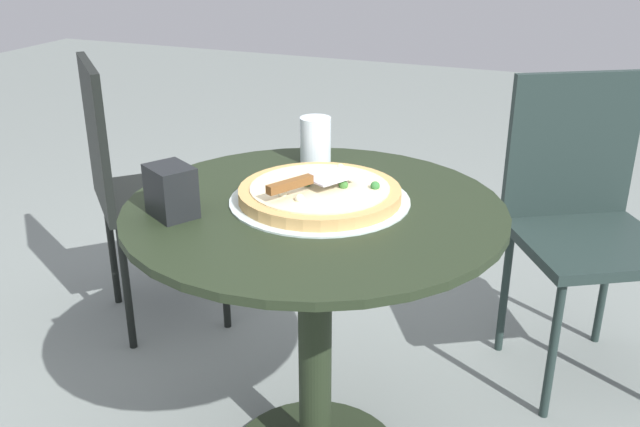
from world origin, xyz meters
TOP-DOWN VIEW (x-y plane):
  - patio_table at (0.00, 0.00)m, footprint 0.81×0.81m
  - pizza_on_tray at (-0.03, 0.00)m, footprint 0.39×0.39m
  - pizza_server at (0.00, -0.01)m, footprint 0.21×0.14m
  - drinking_cup at (-0.27, -0.11)m, footprint 0.08×0.08m
  - napkin_dispenser at (0.16, -0.25)m, footprint 0.11×0.12m
  - patio_chair_near at (-0.67, 0.52)m, footprint 0.52×0.52m
  - patio_chair_far at (-0.42, -0.77)m, footprint 0.52×0.52m

SIDE VIEW (x-z plane):
  - patio_table at x=0.00m, z-range 0.15..0.83m
  - patio_chair_near at x=-0.67m, z-range 0.07..0.92m
  - patio_chair_far at x=-0.42m, z-range 0.07..0.93m
  - pizza_on_tray at x=-0.03m, z-range 0.67..0.72m
  - napkin_dispenser at x=0.16m, z-range 0.68..0.79m
  - drinking_cup at x=-0.27m, z-range 0.68..0.79m
  - pizza_server at x=0.00m, z-range 0.73..0.75m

